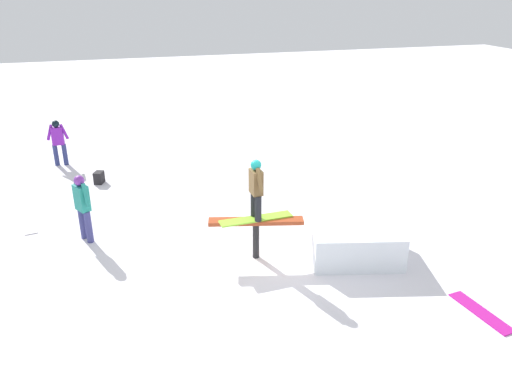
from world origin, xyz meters
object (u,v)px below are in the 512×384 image
(rail_feature, at_px, (256,226))
(backpack_on_snow, at_px, (99,178))
(bystander_teal, at_px, (83,205))
(loose_snowboard_magenta, at_px, (481,312))
(bystander_purple, at_px, (58,140))
(main_rider_on_rail, at_px, (256,192))
(loose_snowboard_white, at_px, (30,220))

(rail_feature, distance_m, backpack_on_snow, 6.06)
(rail_feature, relative_size, bystander_teal, 1.26)
(backpack_on_snow, bearing_deg, loose_snowboard_magenta, -119.00)
(bystander_teal, height_order, bystander_purple, bystander_teal)
(main_rider_on_rail, relative_size, loose_snowboard_white, 0.99)
(bystander_purple, relative_size, loose_snowboard_white, 0.93)
(rail_feature, xyz_separation_m, loose_snowboard_white, (4.74, -3.13, -0.70))
(rail_feature, relative_size, bystander_purple, 1.35)
(bystander_purple, xyz_separation_m, loose_snowboard_white, (0.49, 3.94, -0.79))
(rail_feature, height_order, bystander_teal, bystander_teal)
(rail_feature, bearing_deg, bystander_teal, -13.47)
(loose_snowboard_white, bearing_deg, loose_snowboard_magenta, 43.87)
(main_rider_on_rail, height_order, backpack_on_snow, main_rider_on_rail)
(bystander_purple, bearing_deg, bystander_teal, -77.78)
(main_rider_on_rail, bearing_deg, bystander_teal, -30.54)
(bystander_teal, bearing_deg, bystander_purple, -20.11)
(rail_feature, distance_m, bystander_purple, 8.25)
(rail_feature, height_order, loose_snowboard_magenta, rail_feature)
(rail_feature, height_order, backpack_on_snow, rail_feature)
(backpack_on_snow, bearing_deg, main_rider_on_rail, -126.01)
(bystander_teal, xyz_separation_m, loose_snowboard_white, (1.36, -1.38, -0.84))
(rail_feature, distance_m, main_rider_on_rail, 0.76)
(rail_feature, relative_size, main_rider_on_rail, 1.27)
(bystander_teal, distance_m, loose_snowboard_magenta, 8.12)
(loose_snowboard_white, bearing_deg, rail_feature, 47.59)
(bystander_purple, xyz_separation_m, loose_snowboard_magenta, (-7.46, 9.98, -0.79))
(bystander_purple, bearing_deg, main_rider_on_rail, -56.08)
(bystander_purple, bearing_deg, loose_snowboard_white, -94.13)
(main_rider_on_rail, xyz_separation_m, loose_snowboard_magenta, (-3.22, 2.90, -1.47))
(rail_feature, distance_m, loose_snowboard_white, 5.72)
(main_rider_on_rail, distance_m, bystander_purple, 8.28)
(loose_snowboard_magenta, bearing_deg, backpack_on_snow, -149.04)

